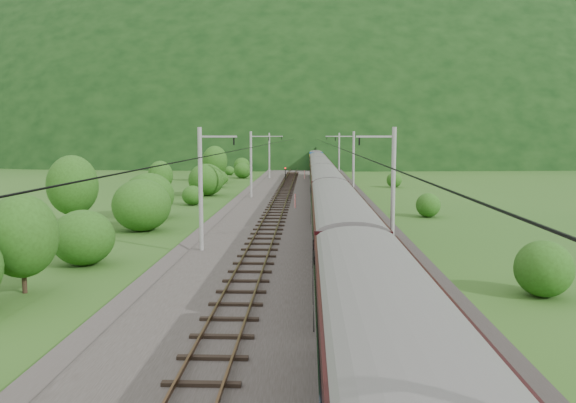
{
  "coord_description": "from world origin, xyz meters",
  "views": [
    {
      "loc": [
        0.78,
        -35.91,
        7.72
      ],
      "look_at": [
        -0.82,
        7.98,
        2.6
      ],
      "focal_mm": 35.0,
      "sensor_mm": 36.0,
      "label": 1
    }
  ],
  "objects": [
    {
      "name": "hazard_post_far",
      "position": [
        0.11,
        62.63,
        1.02
      ],
      "size": [
        0.15,
        0.15,
        1.43
      ],
      "primitive_type": "cylinder",
      "color": "red",
      "rests_on": "railbed"
    },
    {
      "name": "track_right",
      "position": [
        2.4,
        10.0,
        0.37
      ],
      "size": [
        2.4,
        220.0,
        0.27
      ],
      "color": "brown",
      "rests_on": "railbed"
    },
    {
      "name": "mountain_main",
      "position": [
        0.0,
        260.0,
        0.0
      ],
      "size": [
        504.0,
        360.0,
        244.0
      ],
      "primitive_type": "ellipsoid",
      "color": "black",
      "rests_on": "ground"
    },
    {
      "name": "train",
      "position": [
        2.4,
        27.48,
        3.45
      ],
      "size": [
        2.9,
        138.64,
        5.03
      ],
      "color": "black",
      "rests_on": "ground"
    },
    {
      "name": "railbed",
      "position": [
        0.0,
        10.0,
        0.15
      ],
      "size": [
        14.0,
        220.0,
        0.3
      ],
      "primitive_type": "cube",
      "color": "#38332D",
      "rests_on": "ground"
    },
    {
      "name": "overhead_wires",
      "position": [
        0.0,
        10.0,
        7.1
      ],
      "size": [
        4.83,
        198.0,
        0.03
      ],
      "color": "black",
      "rests_on": "ground"
    },
    {
      "name": "hazard_post_near",
      "position": [
        -0.59,
        22.01,
        1.03
      ],
      "size": [
        0.16,
        0.16,
        1.46
      ],
      "primitive_type": "cylinder",
      "color": "red",
      "rests_on": "railbed"
    },
    {
      "name": "ground",
      "position": [
        0.0,
        0.0,
        0.0
      ],
      "size": [
        600.0,
        600.0,
        0.0
      ],
      "primitive_type": "plane",
      "color": "#265119",
      "rests_on": "ground"
    },
    {
      "name": "vegetation_left",
      "position": [
        -13.98,
        16.0,
        2.41
      ],
      "size": [
        12.81,
        151.16,
        6.53
      ],
      "color": "#244A13",
      "rests_on": "ground"
    },
    {
      "name": "vegetation_right",
      "position": [
        13.05,
        1.3,
        1.12
      ],
      "size": [
        4.95,
        89.16,
        2.48
      ],
      "color": "#244A13",
      "rests_on": "ground"
    },
    {
      "name": "catenary_right",
      "position": [
        6.12,
        32.0,
        4.5
      ],
      "size": [
        2.54,
        192.28,
        8.0
      ],
      "color": "gray",
      "rests_on": "railbed"
    },
    {
      "name": "catenary_left",
      "position": [
        -6.12,
        32.0,
        4.5
      ],
      "size": [
        2.54,
        192.28,
        8.0
      ],
      "color": "gray",
      "rests_on": "railbed"
    },
    {
      "name": "mountain_ridge",
      "position": [
        -120.0,
        300.0,
        0.0
      ],
      "size": [
        336.0,
        280.0,
        132.0
      ],
      "primitive_type": "ellipsoid",
      "color": "black",
      "rests_on": "ground"
    },
    {
      "name": "track_left",
      "position": [
        -2.4,
        10.0,
        0.37
      ],
      "size": [
        2.4,
        220.0,
        0.27
      ],
      "color": "brown",
      "rests_on": "railbed"
    },
    {
      "name": "signal",
      "position": [
        -3.1,
        58.11,
        1.59
      ],
      "size": [
        0.24,
        0.24,
        2.2
      ],
      "color": "black",
      "rests_on": "railbed"
    }
  ]
}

